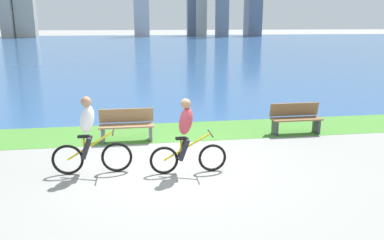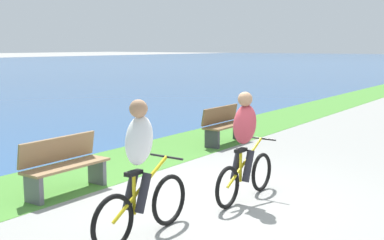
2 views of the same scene
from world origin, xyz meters
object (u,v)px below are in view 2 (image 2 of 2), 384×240
at_px(cyclist_trailing, 140,171).
at_px(bench_far_along_path, 225,125).
at_px(cyclist_lead, 245,147).
at_px(bench_near_path, 64,165).

bearing_deg(cyclist_trailing, bench_far_along_path, 21.75).
relative_size(cyclist_lead, cyclist_trailing, 0.99).
distance_m(cyclist_trailing, bench_far_along_path, 6.15).
bearing_deg(cyclist_lead, cyclist_trailing, 172.20).
bearing_deg(bench_near_path, cyclist_lead, -62.45).
xyz_separation_m(cyclist_lead, cyclist_trailing, (-2.07, 0.28, 0.01)).
xyz_separation_m(bench_near_path, bench_far_along_path, (4.95, 0.01, 0.00)).
bearing_deg(bench_far_along_path, cyclist_trailing, -158.25).
bearing_deg(bench_near_path, bench_far_along_path, 0.10).
xyz_separation_m(cyclist_trailing, bench_far_along_path, (5.70, 2.27, -0.39)).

